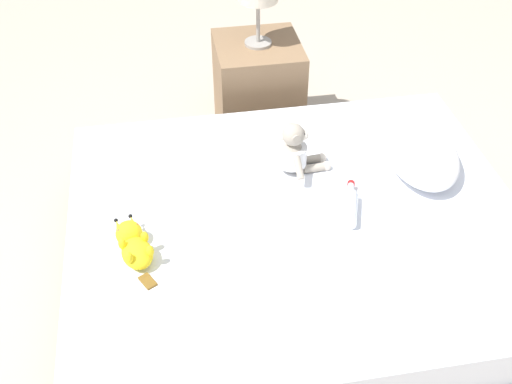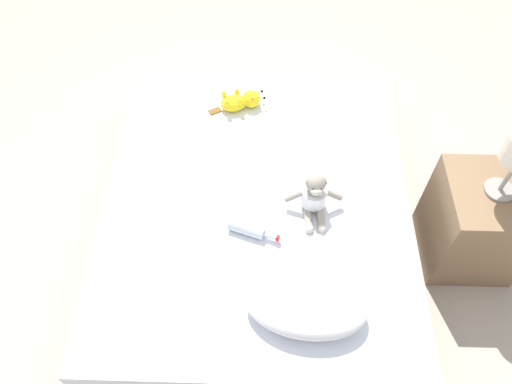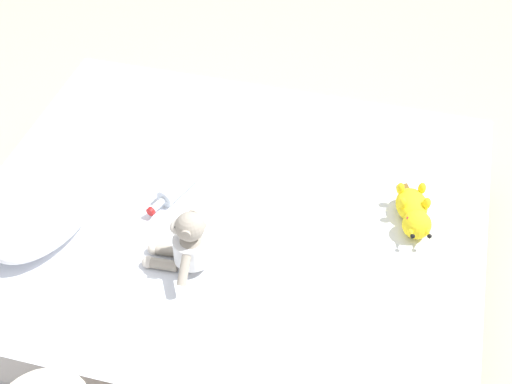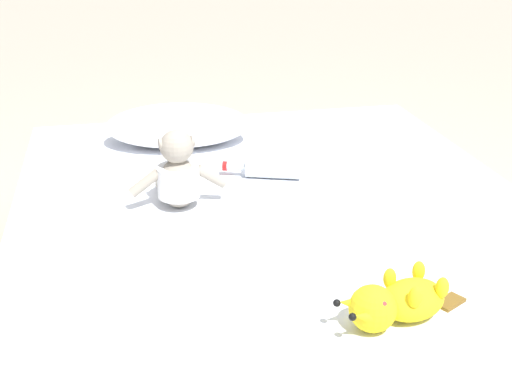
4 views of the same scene
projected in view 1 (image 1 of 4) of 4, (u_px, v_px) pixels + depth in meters
ground_plane at (293, 281)px, 2.71m from camera, size 16.00×16.00×0.00m
bed at (295, 250)px, 2.58m from camera, size 1.57×1.85×0.40m
pillow at (420, 151)px, 2.65m from camera, size 0.55×0.36×0.14m
plush_monkey at (295, 152)px, 2.60m from camera, size 0.29×0.23×0.24m
plush_yellow_creature at (134, 244)px, 2.26m from camera, size 0.33×0.16×0.10m
glass_bottle at (349, 208)px, 2.43m from camera, size 0.25×0.13×0.07m
nightstand at (258, 91)px, 3.38m from camera, size 0.44×0.44×0.56m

